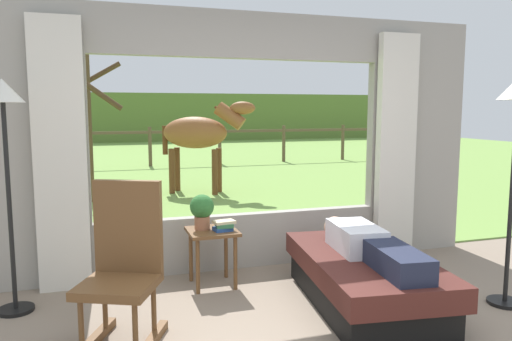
{
  "coord_description": "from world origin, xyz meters",
  "views": [
    {
      "loc": [
        -1.37,
        -2.46,
        1.61
      ],
      "look_at": [
        0.0,
        1.8,
        1.05
      ],
      "focal_mm": 34.5,
      "sensor_mm": 36.0,
      "label": 1
    }
  ],
  "objects": [
    {
      "name": "side_table",
      "position": [
        -0.41,
        1.82,
        0.43
      ],
      "size": [
        0.44,
        0.44,
        0.52
      ],
      "color": "brown",
      "rests_on": "ground_plane"
    },
    {
      "name": "rocking_chair",
      "position": [
        -1.24,
        0.92,
        0.55
      ],
      "size": [
        0.7,
        0.81,
        1.12
      ],
      "rotation": [
        0.0,
        0.0,
        -0.43
      ],
      "color": "brown",
      "rests_on": "ground_plane"
    },
    {
      "name": "curtain_panel_left",
      "position": [
        -1.69,
        2.12,
        1.2
      ],
      "size": [
        0.44,
        0.1,
        2.4
      ],
      "primitive_type": "cube",
      "color": "silver",
      "rests_on": "ground_plane"
    },
    {
      "name": "curtain_panel_right",
      "position": [
        1.69,
        2.12,
        1.2
      ],
      "size": [
        0.44,
        0.1,
        2.4
      ],
      "primitive_type": "cube",
      "color": "silver",
      "rests_on": "ground_plane"
    },
    {
      "name": "book_stack",
      "position": [
        -0.32,
        1.75,
        0.57
      ],
      "size": [
        0.21,
        0.15,
        0.09
      ],
      "color": "#23478C",
      "rests_on": "side_table"
    },
    {
      "name": "distant_hill_ridge",
      "position": [
        0.0,
        23.0,
        1.2
      ],
      "size": [
        36.0,
        2.0,
        2.4
      ],
      "primitive_type": "cube",
      "color": "#5A7533",
      "rests_on": "ground_plane"
    },
    {
      "name": "back_wall_with_window",
      "position": [
        0.0,
        2.26,
        1.25
      ],
      "size": [
        5.2,
        0.12,
        2.55
      ],
      "color": "#9E998E",
      "rests_on": "ground_plane"
    },
    {
      "name": "pasture_tree",
      "position": [
        -1.64,
        6.45,
        1.51
      ],
      "size": [
        1.44,
        1.47,
        3.15
      ],
      "color": "#4C3823",
      "rests_on": "outdoor_pasture_lawn"
    },
    {
      "name": "reclining_person",
      "position": [
        0.68,
        0.94,
        0.52
      ],
      "size": [
        0.41,
        1.44,
        0.22
      ],
      "rotation": [
        0.0,
        0.0,
        -0.13
      ],
      "color": "silver",
      "rests_on": "recliner_sofa"
    },
    {
      "name": "potted_plant",
      "position": [
        -0.49,
        1.88,
        0.7
      ],
      "size": [
        0.22,
        0.22,
        0.32
      ],
      "color": "#9E6042",
      "rests_on": "side_table"
    },
    {
      "name": "horse",
      "position": [
        0.45,
        6.72,
        1.16
      ],
      "size": [
        1.75,
        1.17,
        1.73
      ],
      "rotation": [
        0.0,
        0.0,
        -2.06
      ],
      "color": "brown",
      "rests_on": "outdoor_pasture_lawn"
    },
    {
      "name": "floor_lamp_left",
      "position": [
        -2.05,
        1.72,
        1.49
      ],
      "size": [
        0.32,
        0.32,
        1.84
      ],
      "color": "black",
      "rests_on": "ground_plane"
    },
    {
      "name": "pasture_fence_line",
      "position": [
        0.0,
        11.5,
        0.74
      ],
      "size": [
        16.1,
        0.1,
        1.1
      ],
      "color": "brown",
      "rests_on": "outdoor_pasture_lawn"
    },
    {
      "name": "recliner_sofa",
      "position": [
        0.68,
        0.99,
        0.22
      ],
      "size": [
        1.11,
        1.8,
        0.42
      ],
      "rotation": [
        0.0,
        0.0,
        -0.13
      ],
      "color": "black",
      "rests_on": "ground_plane"
    },
    {
      "name": "outdoor_pasture_lawn",
      "position": [
        0.0,
        13.16,
        0.01
      ],
      "size": [
        36.0,
        21.68,
        0.02
      ],
      "primitive_type": "cube",
      "color": "#759E47",
      "rests_on": "ground_plane"
    }
  ]
}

